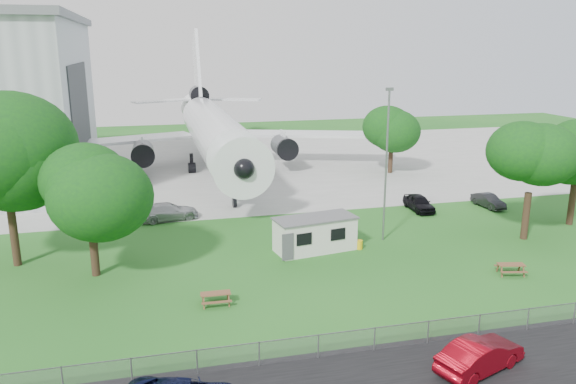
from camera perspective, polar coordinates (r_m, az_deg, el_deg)
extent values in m
plane|color=#357A2B|center=(37.98, 1.80, -8.91)|extent=(160.00, 160.00, 0.00)
cube|color=#B7B7B2|center=(73.70, -6.18, 2.69)|extent=(120.00, 46.00, 0.03)
cube|color=#2D3033|center=(67.45, -20.22, 6.58)|extent=(0.16, 16.00, 12.96)
cylinder|color=white|center=(68.66, -7.49, 6.08)|extent=(5.40, 34.00, 5.40)
cone|color=white|center=(50.10, -4.99, 2.99)|extent=(5.40, 5.50, 5.40)
cone|color=white|center=(89.30, -9.08, 8.50)|extent=(4.86, 9.00, 4.86)
cube|color=white|center=(71.77, -17.76, 4.91)|extent=(21.36, 10.77, 0.36)
cube|color=white|center=(74.33, 1.91, 5.91)|extent=(21.36, 10.77, 0.36)
cube|color=white|center=(88.89, -9.23, 12.16)|extent=(0.46, 9.96, 12.17)
cylinder|color=#515459|center=(68.11, -14.52, 3.88)|extent=(2.50, 4.20, 2.50)
cylinder|color=#515459|center=(69.95, -0.44, 4.62)|extent=(2.50, 4.20, 2.50)
cylinder|color=#515459|center=(88.12, -9.07, 9.73)|extent=(2.60, 4.50, 2.60)
cylinder|color=black|center=(54.36, -5.48, -0.32)|extent=(0.36, 0.36, 2.40)
cylinder|color=black|center=(70.07, -9.76, 2.93)|extent=(0.44, 0.44, 2.40)
cylinder|color=black|center=(70.67, -5.23, 3.18)|extent=(0.44, 0.44, 2.40)
cube|color=silver|center=(42.83, 2.75, -4.34)|extent=(6.33, 3.46, 2.50)
cube|color=#59595B|center=(42.42, 2.77, -2.67)|extent=(6.56, 3.69, 0.12)
cylinder|color=gold|center=(43.65, 7.26, -5.33)|extent=(0.50, 0.50, 0.70)
cube|color=gray|center=(29.94, 6.89, -15.92)|extent=(58.00, 0.04, 1.30)
cylinder|color=slate|center=(44.42, 9.93, 2.51)|extent=(0.16, 0.16, 12.00)
cylinder|color=#382619|center=(44.04, -26.07, -3.96)|extent=(0.56, 0.56, 4.50)
sphere|color=#165A11|center=(42.75, -26.89, 3.05)|extent=(9.58, 9.58, 9.58)
cylinder|color=#382619|center=(40.26, -19.09, -5.69)|extent=(0.56, 0.56, 3.48)
sphere|color=#165A11|center=(39.04, -19.61, 0.18)|extent=(7.04, 7.04, 7.04)
cylinder|color=#382619|center=(48.95, 23.02, -2.25)|extent=(0.56, 0.56, 3.86)
sphere|color=#165A11|center=(47.89, 23.57, 3.16)|extent=(6.26, 6.26, 6.26)
cylinder|color=#382619|center=(54.61, 26.87, -1.08)|extent=(0.56, 0.56, 3.73)
cylinder|color=#382619|center=(69.93, 10.37, 3.16)|extent=(0.56, 0.56, 3.07)
sphere|color=#165A11|center=(69.30, 10.51, 6.20)|extent=(6.09, 6.09, 6.09)
imported|color=maroon|center=(29.44, 18.92, -15.45)|extent=(5.10, 3.26, 1.59)
imported|color=black|center=(54.54, 13.16, -1.09)|extent=(1.88, 4.42, 1.49)
imported|color=black|center=(57.53, 19.68, -0.86)|extent=(1.67, 3.99, 1.28)
imported|color=#ABADB2|center=(51.34, -12.09, -1.97)|extent=(5.62, 2.97, 1.55)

